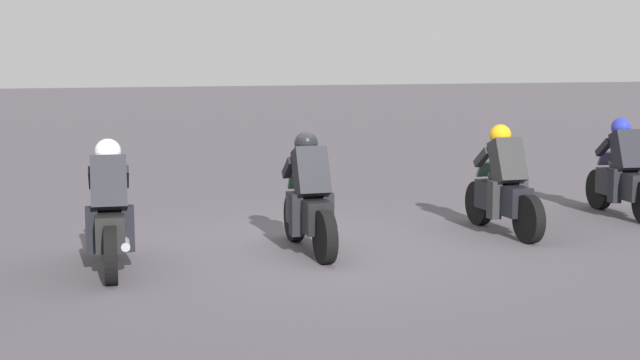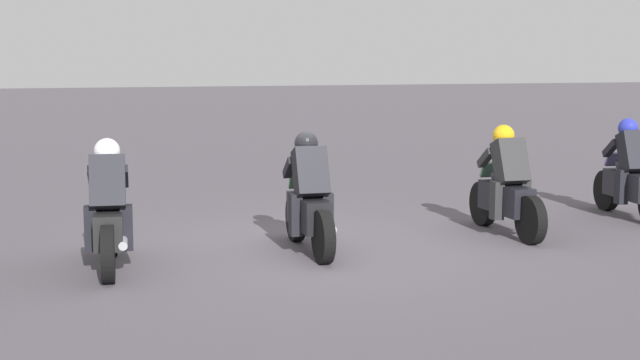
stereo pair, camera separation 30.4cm
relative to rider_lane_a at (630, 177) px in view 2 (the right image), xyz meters
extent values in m
plane|color=#504A51|center=(-0.80, 5.19, -0.62)|extent=(120.00, 120.00, 0.00)
cylinder|color=black|center=(0.70, -0.07, -0.30)|extent=(0.65, 0.21, 0.64)
cube|color=black|center=(0.00, 0.00, -0.12)|extent=(1.13, 0.44, 0.40)
ellipsoid|color=black|center=(0.10, -0.01, 0.18)|extent=(0.51, 0.35, 0.24)
cube|color=black|center=(-0.10, 0.01, 0.40)|extent=(0.52, 0.45, 0.66)
sphere|color=#2731A9|center=(0.12, -0.01, 0.74)|extent=(0.33, 0.33, 0.30)
cube|color=slate|center=(0.50, -0.05, 0.22)|extent=(0.18, 0.28, 0.23)
cube|color=black|center=(-0.09, 0.21, -0.12)|extent=(0.19, 0.16, 0.52)
cube|color=black|center=(0.30, 0.15, 0.42)|extent=(0.39, 0.14, 0.31)
cube|color=black|center=(0.26, -0.21, 0.42)|extent=(0.39, 0.14, 0.31)
cylinder|color=black|center=(0.06, 2.41, -0.30)|extent=(0.64, 0.15, 0.64)
cylinder|color=black|center=(-1.34, 2.43, -0.30)|extent=(0.64, 0.15, 0.64)
cube|color=black|center=(-0.64, 2.42, -0.12)|extent=(1.10, 0.33, 0.40)
ellipsoid|color=black|center=(-0.54, 2.42, 0.18)|extent=(0.48, 0.30, 0.24)
cube|color=red|center=(-1.15, 2.42, -0.10)|extent=(0.06, 0.16, 0.08)
cylinder|color=#A5A5AD|center=(-0.99, 2.26, -0.25)|extent=(0.42, 0.10, 0.10)
cube|color=#282829|center=(-0.74, 2.42, 0.40)|extent=(0.49, 0.40, 0.66)
sphere|color=gold|center=(-0.52, 2.42, 0.74)|extent=(0.30, 0.30, 0.30)
cube|color=#4C745B|center=(-0.14, 2.41, 0.22)|extent=(0.16, 0.26, 0.23)
cube|color=#282829|center=(-0.75, 2.62, -0.12)|extent=(0.18, 0.14, 0.52)
cube|color=#282829|center=(-0.76, 2.22, -0.12)|extent=(0.18, 0.14, 0.52)
cube|color=#282829|center=(-0.35, 2.60, 0.42)|extent=(0.39, 0.10, 0.31)
cube|color=#282829|center=(-0.36, 2.24, 0.42)|extent=(0.39, 0.10, 0.31)
cylinder|color=black|center=(-0.24, 5.31, -0.30)|extent=(0.64, 0.16, 0.64)
cylinder|color=black|center=(-1.64, 5.35, -0.30)|extent=(0.64, 0.16, 0.64)
cube|color=black|center=(-0.94, 5.33, -0.12)|extent=(1.11, 0.35, 0.40)
ellipsoid|color=black|center=(-0.84, 5.33, 0.18)|extent=(0.49, 0.31, 0.24)
cube|color=red|center=(-1.45, 5.35, -0.10)|extent=(0.06, 0.16, 0.08)
cylinder|color=#A5A5AD|center=(-1.30, 5.18, -0.25)|extent=(0.42, 0.11, 0.10)
cube|color=black|center=(-1.04, 5.33, 0.40)|extent=(0.50, 0.41, 0.66)
sphere|color=black|center=(-0.82, 5.33, 0.74)|extent=(0.31, 0.31, 0.30)
cube|color=#4E835B|center=(-0.44, 5.32, 0.22)|extent=(0.16, 0.26, 0.23)
cube|color=black|center=(-1.06, 5.53, -0.12)|extent=(0.18, 0.15, 0.52)
cube|color=black|center=(-1.07, 5.13, -0.12)|extent=(0.18, 0.15, 0.52)
cube|color=black|center=(-0.66, 5.50, 0.42)|extent=(0.39, 0.11, 0.31)
cube|color=black|center=(-0.67, 5.14, 0.42)|extent=(0.39, 0.11, 0.31)
cylinder|color=black|center=(-0.48, 7.73, -0.30)|extent=(0.65, 0.20, 0.64)
cylinder|color=black|center=(-1.88, 7.86, -0.30)|extent=(0.65, 0.20, 0.64)
cube|color=black|center=(-1.18, 7.80, -0.12)|extent=(1.12, 0.42, 0.40)
ellipsoid|color=black|center=(-1.08, 7.79, 0.18)|extent=(0.51, 0.34, 0.24)
cube|color=red|center=(-1.69, 7.84, -0.10)|extent=(0.07, 0.16, 0.08)
cylinder|color=#A5A5AD|center=(-1.54, 7.67, -0.25)|extent=(0.43, 0.14, 0.10)
cube|color=black|center=(-1.28, 7.81, 0.40)|extent=(0.52, 0.44, 0.66)
sphere|color=silver|center=(-1.06, 7.79, 0.74)|extent=(0.33, 0.33, 0.30)
cube|color=slate|center=(-0.68, 7.75, 0.22)|extent=(0.18, 0.27, 0.23)
cube|color=black|center=(-1.28, 8.01, -0.12)|extent=(0.19, 0.16, 0.52)
cube|color=black|center=(-1.32, 7.61, -0.12)|extent=(0.19, 0.16, 0.52)
cube|color=black|center=(-0.88, 7.95, 0.42)|extent=(0.39, 0.14, 0.31)
cube|color=black|center=(-0.92, 7.59, 0.42)|extent=(0.39, 0.14, 0.31)
camera|label=1|loc=(-11.82, 8.75, 1.84)|focal=51.82mm
camera|label=2|loc=(-11.91, 8.46, 1.84)|focal=51.82mm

